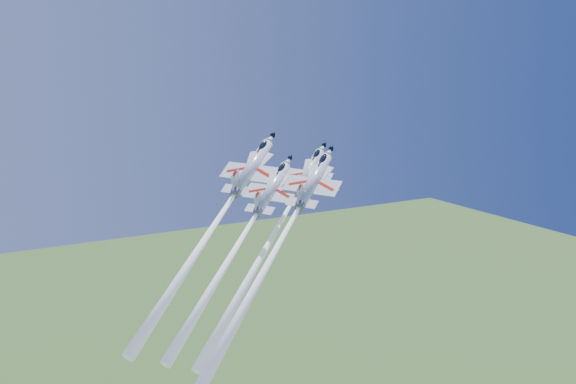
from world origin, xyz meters
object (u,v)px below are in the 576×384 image
jet_left (216,222)px  jet_slot (241,240)px  jet_lead (274,234)px  jet_right (278,245)px

jet_left → jet_slot: (0.66, -7.95, -1.16)m
jet_lead → jet_right: jet_right is taller
jet_left → jet_slot: jet_left is taller
jet_slot → jet_right: bearing=-0.4°
jet_lead → jet_slot: jet_lead is taller
jet_lead → jet_right: 8.37m
jet_left → jet_right: size_ratio=1.01×
jet_lead → jet_slot: (-6.99, -2.30, 0.48)m
jet_lead → jet_slot: 7.37m
jet_right → jet_slot: 6.50m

